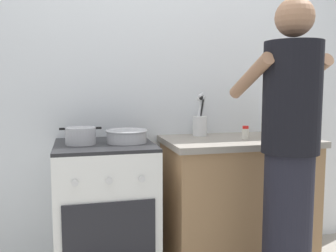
# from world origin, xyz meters

# --- Properties ---
(back_wall) EXTENTS (3.20, 0.10, 2.50)m
(back_wall) POSITION_xyz_m (0.20, 0.50, 1.25)
(back_wall) COLOR silver
(back_wall) RESTS_ON ground
(countertop) EXTENTS (1.00, 0.60, 0.90)m
(countertop) POSITION_xyz_m (0.55, 0.15, 0.45)
(countertop) COLOR #99724C
(countertop) RESTS_ON ground
(stove_range) EXTENTS (0.60, 0.62, 0.90)m
(stove_range) POSITION_xyz_m (-0.35, 0.15, 0.45)
(stove_range) COLOR white
(stove_range) RESTS_ON ground
(pot) EXTENTS (0.25, 0.18, 0.10)m
(pot) POSITION_xyz_m (-0.49, 0.15, 0.95)
(pot) COLOR #B2B2B7
(pot) RESTS_ON stove_range
(mixing_bowl) EXTENTS (0.26, 0.26, 0.08)m
(mixing_bowl) POSITION_xyz_m (-0.21, 0.15, 0.94)
(mixing_bowl) COLOR #B7B7BC
(mixing_bowl) RESTS_ON stove_range
(utensil_crock) EXTENTS (0.10, 0.10, 0.31)m
(utensil_crock) POSITION_xyz_m (0.34, 0.34, 0.99)
(utensil_crock) COLOR silver
(utensil_crock) RESTS_ON countertop
(spice_bottle) EXTENTS (0.04, 0.04, 0.09)m
(spice_bottle) POSITION_xyz_m (0.58, 0.10, 0.94)
(spice_bottle) COLOR silver
(spice_bottle) RESTS_ON countertop
(oil_bottle) EXTENTS (0.06, 0.06, 0.26)m
(oil_bottle) POSITION_xyz_m (0.79, 0.15, 1.01)
(oil_bottle) COLOR gold
(oil_bottle) RESTS_ON countertop
(person) EXTENTS (0.41, 0.50, 1.70)m
(person) POSITION_xyz_m (0.58, -0.42, 0.86)
(person) COLOR black
(person) RESTS_ON ground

